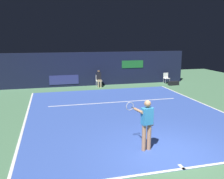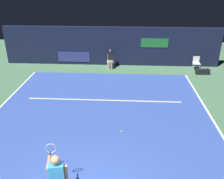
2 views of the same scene
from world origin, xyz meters
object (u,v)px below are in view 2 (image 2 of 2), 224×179
tennis_ball (122,132)px  line_judge_on_chair (110,58)px  tennis_player (58,179)px  equipment_bag (203,72)px  courtside_chair_near (196,62)px

tennis_ball → line_judge_on_chair: bearing=96.9°
tennis_player → equipment_bag: size_ratio=2.06×
tennis_player → equipment_bag: bearing=57.6°
courtside_chair_near → tennis_ball: courtside_chair_near is taller
courtside_chair_near → equipment_bag: 0.92m
tennis_ball → courtside_chair_near: bearing=57.8°
courtside_chair_near → tennis_player: bearing=-119.6°
tennis_player → tennis_ball: size_ratio=25.44×
line_judge_on_chair → equipment_bag: (5.86, -0.80, -0.53)m
equipment_bag → courtside_chair_near: bearing=102.5°
tennis_player → equipment_bag: (6.48, 10.20, -0.83)m
tennis_ball → tennis_player: bearing=-113.4°
tennis_ball → equipment_bag: 8.32m
tennis_player → equipment_bag: tennis_player is taller
equipment_bag → tennis_player: bearing=-125.0°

